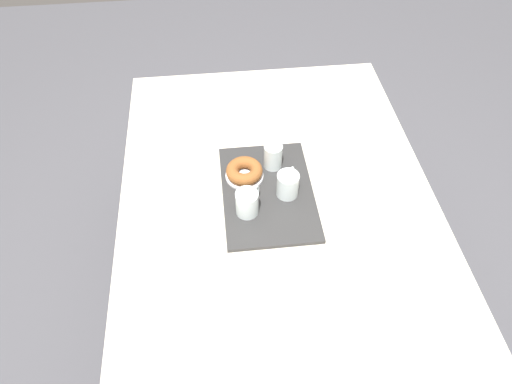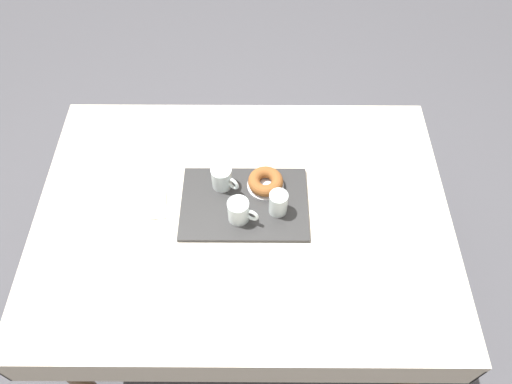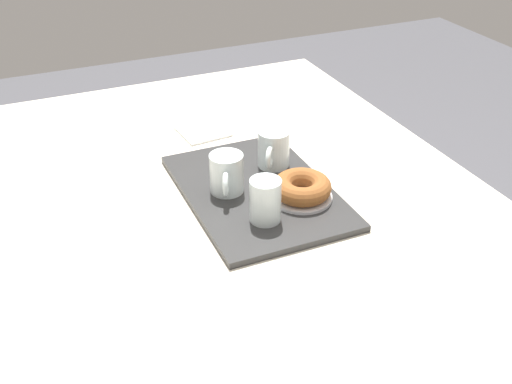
% 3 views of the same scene
% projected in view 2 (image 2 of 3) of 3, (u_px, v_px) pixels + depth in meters
% --- Properties ---
extents(ground_plane, '(6.00, 6.00, 0.00)m').
position_uv_depth(ground_plane, '(246.00, 294.00, 2.31)').
color(ground_plane, '#47474C').
extents(dining_table, '(1.49, 1.08, 0.73)m').
position_uv_depth(dining_table, '(243.00, 224.00, 1.78)').
color(dining_table, beige).
rests_on(dining_table, ground).
extents(serving_tray, '(0.46, 0.31, 0.02)m').
position_uv_depth(serving_tray, '(244.00, 204.00, 1.72)').
color(serving_tray, '#2D2D2D').
rests_on(serving_tray, dining_table).
extents(tea_mug_left, '(0.10, 0.09, 0.09)m').
position_uv_depth(tea_mug_left, '(222.00, 178.00, 1.73)').
color(tea_mug_left, silver).
rests_on(tea_mug_left, serving_tray).
extents(tea_mug_right, '(0.11, 0.08, 0.09)m').
position_uv_depth(tea_mug_right, '(239.00, 211.00, 1.65)').
color(tea_mug_right, silver).
rests_on(tea_mug_right, serving_tray).
extents(water_glass_near, '(0.07, 0.07, 0.09)m').
position_uv_depth(water_glass_near, '(278.00, 203.00, 1.67)').
color(water_glass_near, silver).
rests_on(water_glass_near, serving_tray).
extents(donut_plate_left, '(0.13, 0.13, 0.01)m').
position_uv_depth(donut_plate_left, '(265.00, 185.00, 1.76)').
color(donut_plate_left, silver).
rests_on(donut_plate_left, serving_tray).
extents(sugar_donut_left, '(0.13, 0.13, 0.04)m').
position_uv_depth(sugar_donut_left, '(266.00, 181.00, 1.74)').
color(sugar_donut_left, brown).
rests_on(sugar_donut_left, donut_plate_left).
extents(paper_napkin, '(0.13, 0.13, 0.01)m').
position_uv_depth(paper_napkin, '(149.00, 206.00, 1.73)').
color(paper_napkin, white).
rests_on(paper_napkin, dining_table).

